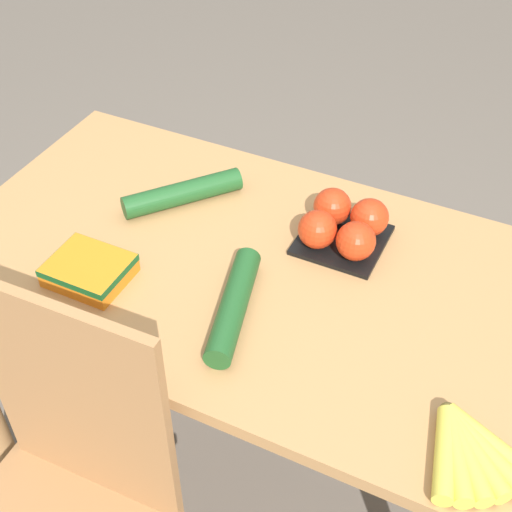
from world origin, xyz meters
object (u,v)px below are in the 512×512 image
(cucumber_far, at_px, (234,305))
(banana_bunch, at_px, (468,451))
(tomato_pack, at_px, (344,225))
(carrot_bag, at_px, (89,269))
(cucumber_near, at_px, (183,193))

(cucumber_far, bearing_deg, banana_bunch, 166.63)
(banana_bunch, height_order, tomato_pack, tomato_pack)
(tomato_pack, bearing_deg, carrot_bag, 38.07)
(carrot_bag, bearing_deg, cucumber_far, -173.00)
(carrot_bag, height_order, cucumber_near, cucumber_near)
(tomato_pack, bearing_deg, cucumber_near, 4.52)
(banana_bunch, relative_size, carrot_bag, 1.17)
(banana_bunch, bearing_deg, carrot_bag, -5.51)
(cucumber_near, relative_size, cucumber_far, 0.87)
(tomato_pack, bearing_deg, cucumber_far, 69.03)
(tomato_pack, distance_m, carrot_bag, 0.54)
(banana_bunch, bearing_deg, cucumber_near, -26.76)
(banana_bunch, distance_m, carrot_bag, 0.79)
(tomato_pack, height_order, cucumber_near, tomato_pack)
(tomato_pack, bearing_deg, banana_bunch, 132.23)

